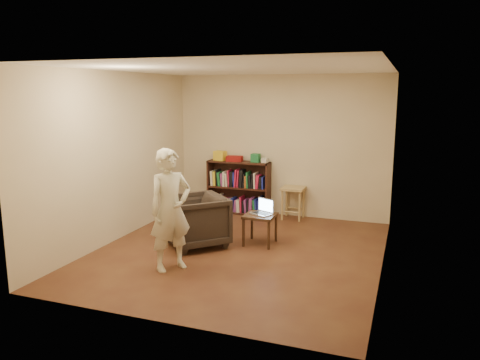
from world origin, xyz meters
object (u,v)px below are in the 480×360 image
(stool, at_px, (293,193))
(side_table, at_px, (260,219))
(armchair, at_px, (196,221))
(person, at_px, (171,210))
(bookshelf, at_px, (239,190))
(laptop, at_px, (263,210))

(stool, relative_size, side_table, 1.26)
(stool, xyz_separation_m, side_table, (-0.13, -1.59, -0.09))
(armchair, height_order, person, person)
(bookshelf, relative_size, side_table, 2.58)
(laptop, bearing_deg, bookshelf, 146.18)
(stool, distance_m, laptop, 1.54)
(bookshelf, relative_size, person, 0.75)
(person, bearing_deg, laptop, 4.83)
(armchair, height_order, side_table, armchair)
(armchair, relative_size, side_table, 1.83)
(laptop, xyz_separation_m, person, (-0.81, -1.41, 0.27))
(bookshelf, relative_size, laptop, 3.21)
(laptop, bearing_deg, side_table, -93.71)
(stool, height_order, laptop, laptop)
(armchair, bearing_deg, side_table, 68.87)
(armchair, bearing_deg, stool, 107.68)
(bookshelf, xyz_separation_m, laptop, (0.98, -1.60, 0.08))
(side_table, bearing_deg, stool, 85.47)
(person, bearing_deg, stool, 17.57)
(side_table, distance_m, person, 1.62)
(bookshelf, distance_m, side_table, 1.90)
(stool, relative_size, person, 0.37)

